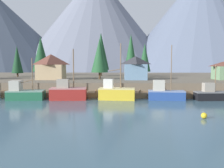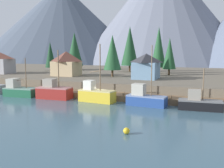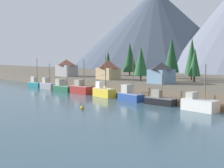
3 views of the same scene
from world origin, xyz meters
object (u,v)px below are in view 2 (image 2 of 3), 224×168
(fishing_boat_green, at_px, (20,90))
(channel_buoy, at_px, (126,131))
(fishing_boat_yellow, at_px, (96,94))
(conifer_near_left, at_px, (169,53))
(fishing_boat_black, at_px, (199,103))
(house_blue, at_px, (146,66))
(conifer_back_right, at_px, (130,46))
(conifer_near_right, at_px, (159,47))
(house_tan, at_px, (66,63))
(conifer_mid_left, at_px, (50,55))
(fishing_boat_blue, at_px, (145,98))
(conifer_back_left, at_px, (112,52))
(conifer_mid_right, at_px, (74,49))
(fishing_boat_red, at_px, (54,91))

(fishing_boat_green, relative_size, channel_buoy, 10.49)
(fishing_boat_yellow, height_order, conifer_near_left, conifer_near_left)
(fishing_boat_black, height_order, house_blue, house_blue)
(conifer_back_right, bearing_deg, house_blue, -61.74)
(conifer_near_right, bearing_deg, house_tan, -142.23)
(conifer_near_right, bearing_deg, conifer_near_left, -49.78)
(fishing_boat_green, xyz_separation_m, fishing_boat_yellow, (16.13, 0.37, 0.15))
(fishing_boat_black, relative_size, conifer_mid_left, 0.71)
(fishing_boat_blue, xyz_separation_m, conifer_near_left, (-0.74, 27.23, 6.86))
(fishing_boat_black, xyz_separation_m, conifer_back_left, (-21.09, 18.24, 7.35))
(conifer_near_left, height_order, conifer_near_right, conifer_near_right)
(house_tan, distance_m, house_blue, 20.42)
(conifer_mid_left, distance_m, conifer_back_right, 25.03)
(house_blue, xyz_separation_m, conifer_mid_right, (-28.77, 18.35, 3.91))
(conifer_mid_right, relative_size, conifer_back_right, 0.91)
(fishing_boat_red, xyz_separation_m, conifer_back_right, (3.40, 34.53, 8.86))
(fishing_boat_yellow, relative_size, conifer_mid_left, 1.09)
(conifer_back_left, bearing_deg, fishing_boat_yellow, -76.88)
(conifer_near_right, bearing_deg, channel_buoy, -82.30)
(fishing_boat_green, distance_m, channel_buoy, 30.07)
(fishing_boat_red, distance_m, conifer_mid_left, 35.91)
(fishing_boat_green, relative_size, conifer_near_right, 0.57)
(conifer_back_right, bearing_deg, conifer_mid_left, -166.26)
(fishing_boat_green, bearing_deg, fishing_boat_black, -4.00)
(fishing_boat_green, height_order, house_tan, house_tan)
(fishing_boat_red, bearing_deg, conifer_near_right, 64.76)
(fishing_boat_black, height_order, house_tan, house_tan)
(conifer_mid_right, bearing_deg, channel_buoy, -54.96)
(house_blue, distance_m, conifer_back_left, 9.46)
(fishing_boat_red, xyz_separation_m, conifer_mid_left, (-20.78, 28.62, 6.22))
(fishing_boat_yellow, xyz_separation_m, conifer_back_right, (-5.08, 34.39, 8.88))
(fishing_boat_red, bearing_deg, fishing_boat_blue, -2.87)
(house_blue, bearing_deg, fishing_boat_red, -127.98)
(fishing_boat_green, bearing_deg, fishing_boat_blue, -3.75)
(fishing_boat_red, xyz_separation_m, fishing_boat_black, (25.29, 0.23, -0.33))
(fishing_boat_yellow, distance_m, conifer_near_left, 29.21)
(fishing_boat_red, height_order, channel_buoy, fishing_boat_red)
(conifer_mid_left, bearing_deg, conifer_back_left, -22.12)
(house_tan, relative_size, conifer_back_left, 0.66)
(house_tan, distance_m, conifer_near_left, 26.32)
(house_blue, relative_size, channel_buoy, 8.69)
(fishing_boat_blue, xyz_separation_m, conifer_back_right, (-13.67, 34.30, 8.98))
(fishing_boat_red, xyz_separation_m, conifer_near_right, (12.61, 31.85, 8.42))
(fishing_boat_yellow, relative_size, fishing_boat_black, 1.54)
(house_tan, relative_size, conifer_near_right, 0.51)
(fishing_boat_yellow, bearing_deg, house_blue, 80.31)
(conifer_near_right, relative_size, conifer_back_left, 1.28)
(fishing_boat_red, bearing_deg, conifer_back_left, 73.54)
(conifer_near_left, bearing_deg, fishing_boat_red, -120.72)
(conifer_near_right, bearing_deg, conifer_mid_left, -174.47)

